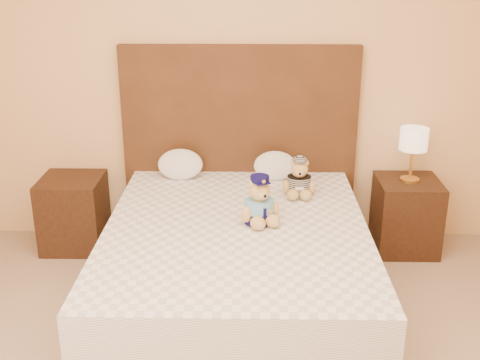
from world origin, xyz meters
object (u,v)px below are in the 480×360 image
bed (236,265)px  teddy_police (259,200)px  pillow_right (275,164)px  nightstand_right (406,215)px  nightstand_left (74,213)px  lamp (414,142)px  teddy_prisoner (299,178)px  pillow_left (180,163)px

bed → teddy_police: bearing=18.5°
teddy_police → pillow_right: size_ratio=0.98×
nightstand_right → teddy_police: bearing=-145.8°
bed → nightstand_left: 1.48m
bed → lamp: 1.59m
teddy_prisoner → pillow_left: 0.91m
teddy_police → nightstand_left: bearing=127.6°
bed → nightstand_right: bearing=32.6°
bed → nightstand_left: size_ratio=3.64×
lamp → teddy_police: lamp is taller
lamp → pillow_right: lamp is taller
nightstand_right → pillow_left: size_ratio=1.66×
nightstand_left → teddy_police: size_ratio=1.81×
pillow_right → pillow_left: bearing=180.0°
bed → pillow_left: pillow_left is taller
nightstand_left → pillow_left: (0.82, 0.03, 0.39)m
lamp → pillow_right: (-0.99, 0.03, -0.19)m
nightstand_right → pillow_left: (-1.68, 0.03, 0.39)m
nightstand_right → lamp: 0.57m
teddy_police → pillow_left: teddy_police is taller
lamp → teddy_prisoner: lamp is taller
bed → nightstand_right: size_ratio=3.64×
bed → pillow_left: size_ratio=6.05×
teddy_prisoner → nightstand_right: bearing=21.4°
nightstand_left → pillow_left: size_ratio=1.66×
bed → pillow_left: (-0.43, 0.83, 0.39)m
lamp → teddy_police: (-1.11, -0.75, -0.15)m
teddy_police → nightstand_right: bearing=10.2°
teddy_prisoner → pillow_right: 0.37m
pillow_left → pillow_right: size_ratio=1.06×
teddy_police → pillow_left: 0.97m
nightstand_right → pillow_left: 1.73m
nightstand_left → lamp: size_ratio=1.38×
lamp → pillow_left: bearing=179.0°
nightstand_left → nightstand_right: bearing=0.0°
teddy_police → pillow_right: (0.12, 0.78, -0.04)m
bed → pillow_left: bearing=117.6°
nightstand_right → teddy_prisoner: size_ratio=2.07×
nightstand_right → lamp: bearing=180.0°
teddy_police → teddy_prisoner: bearing=34.5°
nightstand_left → pillow_left: 0.91m
nightstand_left → lamp: 2.56m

